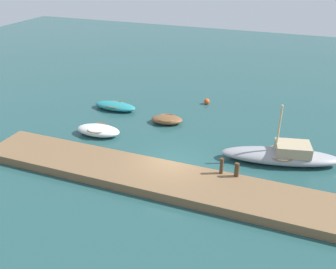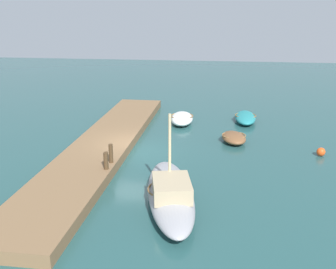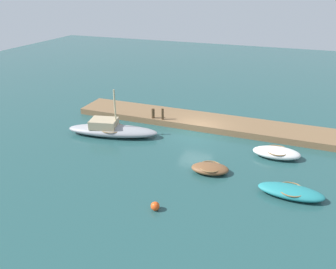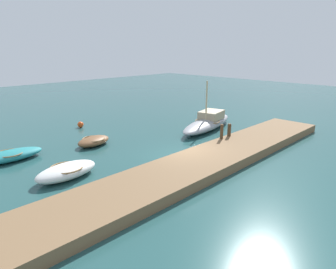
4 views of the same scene
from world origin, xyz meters
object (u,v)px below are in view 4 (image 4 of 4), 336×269
Objects in this scene: rowboat_teal at (10,156)px; marker_buoy at (80,125)px; sailboat_grey at (208,122)px; rowboat_white at (67,171)px; dinghy_brown at (94,141)px; mooring_post_west at (222,132)px; mooring_post_mid_east at (229,130)px; mooring_post_mid_west at (229,130)px.

rowboat_teal is 7.56× the size of marker_buoy.
rowboat_white is at bearing 171.53° from sailboat_grey.
marker_buoy is at bearing 58.72° from dinghy_brown.
dinghy_brown is 2.69× the size of mooring_post_west.
sailboat_grey is at bearing 48.20° from mooring_post_west.
mooring_post_mid_east reaches higher than dinghy_brown.
mooring_post_mid_west is 0.06m from mooring_post_mid_east.
mooring_post_mid_east reaches higher than rowboat_white.
mooring_post_mid_east is (-2.10, -3.33, 0.42)m from sailboat_grey.
mooring_post_mid_west is (11.26, -6.95, 0.63)m from rowboat_teal.
rowboat_teal reaches higher than marker_buoy.
mooring_post_mid_west is (10.17, -2.51, 0.57)m from rowboat_white.
mooring_post_west is (-2.98, -3.33, 0.49)m from sailboat_grey.
sailboat_grey is 10.08m from marker_buoy.
dinghy_brown is at bearing -110.59° from marker_buoy.
sailboat_grey reaches higher than marker_buoy.
sailboat_grey is 3.96m from mooring_post_mid_east.
mooring_post_west is at bearing 180.00° from mooring_post_mid_east.
mooring_post_mid_east is at bearing -53.77° from dinghy_brown.
mooring_post_west is at bearing 180.00° from mooring_post_mid_west.
mooring_post_mid_east is (6.48, -6.06, 0.63)m from dinghy_brown.
rowboat_white is 10.55m from mooring_post_mid_east.
rowboat_white is at bearing -147.28° from dinghy_brown.
rowboat_white is at bearing 165.00° from mooring_post_west.
rowboat_white is at bearing -75.89° from rowboat_teal.
mooring_post_mid_east is at bearing -17.92° from rowboat_white.
dinghy_brown is 0.79× the size of rowboat_white.
mooring_post_mid_west is at bearing 0.00° from mooring_post_west.
dinghy_brown is 0.35× the size of sailboat_grey.
mooring_post_mid_west is 11.74m from marker_buoy.
rowboat_teal is 13.30m from mooring_post_mid_east.
mooring_post_west is at bearing -57.94° from dinghy_brown.
mooring_post_west reaches higher than dinghy_brown.
mooring_post_mid_east reaches higher than rowboat_teal.
rowboat_white is 3.43× the size of mooring_post_west.
marker_buoy is at bearing 30.30° from rowboat_teal.
marker_buoy is (-3.83, 10.76, -0.75)m from mooring_post_west.
mooring_post_west reaches higher than marker_buoy.
marker_buoy is at bearing 52.06° from rowboat_white.
dinghy_brown is 5.02m from marker_buoy.
marker_buoy is at bearing 109.60° from mooring_post_west.
dinghy_brown is 5.17m from rowboat_white.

